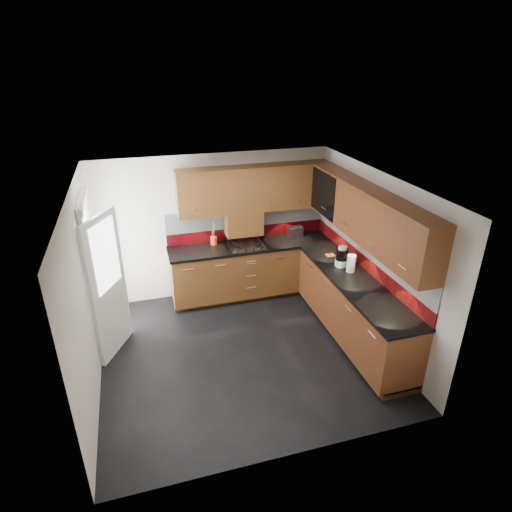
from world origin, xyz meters
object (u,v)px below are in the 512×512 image
object	(u,v)px
toaster	(295,232)
food_processor	(342,257)
gas_hob	(246,245)
utensil_pot	(214,239)

from	to	relation	value
toaster	food_processor	world-z (taller)	food_processor
toaster	food_processor	size ratio (longest dim) A/B	0.86
gas_hob	toaster	world-z (taller)	toaster
gas_hob	food_processor	bearing A→B (deg)	-43.86
food_processor	utensil_pot	bearing A→B (deg)	141.64
utensil_pot	food_processor	world-z (taller)	utensil_pot
utensil_pot	food_processor	distance (m)	2.10
utensil_pot	toaster	world-z (taller)	utensil_pot
gas_hob	food_processor	size ratio (longest dim) A/B	1.82
gas_hob	toaster	size ratio (longest dim) A/B	2.11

